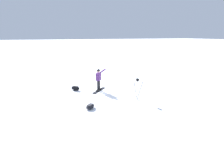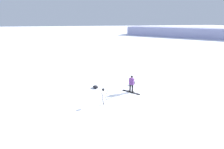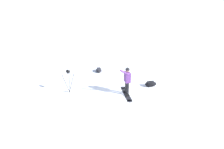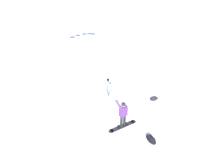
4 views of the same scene
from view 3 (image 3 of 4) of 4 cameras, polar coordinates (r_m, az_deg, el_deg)
ground_plane at (r=12.88m, az=0.94°, el=-5.05°), size 300.00×300.00×0.00m
snowboarder at (r=12.55m, az=3.68°, el=-0.98°), size 0.74×0.47×1.62m
snowboard at (r=13.00m, az=3.48°, el=-4.68°), size 1.31×1.32×0.10m
gear_bag_large at (r=13.88m, az=9.34°, el=-2.24°), size 0.69×0.72×0.32m
camera_tripod at (r=12.93m, az=-10.52°, el=-0.57°), size 0.68×0.52×1.35m
gear_bag_small at (r=15.59m, az=-3.21°, el=1.10°), size 0.68×0.66×0.24m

